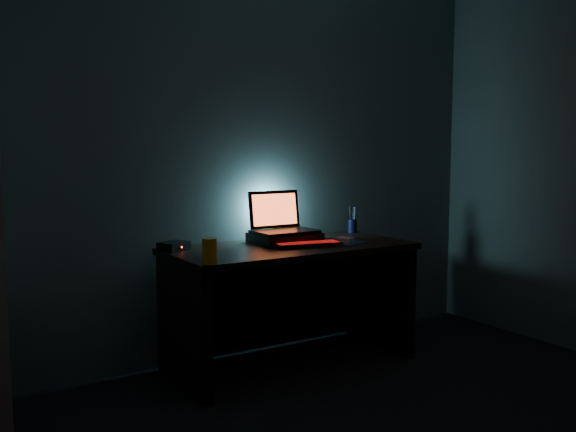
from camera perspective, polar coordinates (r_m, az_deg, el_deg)
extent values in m
cube|color=#4D5853|center=(4.19, -2.56, 4.83)|extent=(3.50, 0.00, 2.50)
cube|color=#4D5853|center=(1.68, -21.25, 2.37)|extent=(0.00, 4.00, 2.50)
cube|color=black|center=(3.91, 0.22, -2.91)|extent=(1.50, 0.70, 0.04)
cube|color=black|center=(3.67, -9.32, -9.60)|extent=(0.06, 0.64, 0.71)
cube|color=black|center=(4.40, 8.12, -6.93)|extent=(0.06, 0.64, 0.71)
cube|color=black|center=(4.26, -2.17, -7.30)|extent=(1.38, 0.02, 0.65)
cube|color=black|center=(4.03, -0.29, -1.93)|extent=(0.40, 0.30, 0.06)
cube|color=black|center=(4.02, -0.29, -1.38)|extent=(0.38, 0.26, 0.02)
cube|color=black|center=(4.12, -1.23, 0.60)|extent=(0.36, 0.05, 0.24)
cube|color=#FF4F1A|center=(4.11, -1.18, 0.59)|extent=(0.32, 0.03, 0.20)
cube|color=black|center=(3.87, 1.77, -2.55)|extent=(0.42, 0.21, 0.02)
cube|color=red|center=(3.87, 1.77, -2.36)|extent=(0.40, 0.18, 0.00)
cube|color=navy|center=(4.03, 5.12, -2.35)|extent=(0.27, 0.26, 0.00)
cube|color=#9FA0A5|center=(4.03, 5.12, -2.11)|extent=(0.09, 0.11, 0.03)
cylinder|color=black|center=(4.51, 5.74, -0.89)|extent=(0.07, 0.07, 0.09)
cylinder|color=#FFA60D|center=(3.32, -6.99, -3.11)|extent=(0.09, 0.09, 0.13)
cube|color=black|center=(3.76, -10.12, -2.67)|extent=(0.19, 0.18, 0.05)
sphere|color=#FF0C07|center=(3.72, -9.42, -2.76)|extent=(0.01, 0.01, 0.01)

